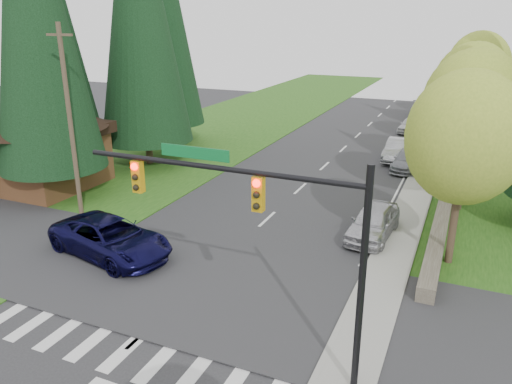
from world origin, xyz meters
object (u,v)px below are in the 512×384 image
Objects in this scene: parked_car_b at (408,160)px; parked_car_e at (420,110)px; parked_car_c at (398,150)px; suv_navy at (111,238)px; parked_car_a at (373,222)px; parked_car_d at (410,125)px.

parked_car_e is (-1.40, 20.81, 0.08)m from parked_car_b.
parked_car_c is at bearing 115.14° from parked_car_b.
parked_car_a is (10.43, 6.70, -0.06)m from suv_navy.
suv_navy is 21.93m from parked_car_b.
suv_navy is 1.31× the size of parked_car_a.
parked_car_b is at bearing 94.10° from parked_car_a.
parked_car_d is at bearing -95.53° from parked_car_e.
suv_navy is 1.32× the size of parked_car_b.
parked_car_d is 0.78× the size of parked_car_e.
parked_car_b is 2.44m from parked_car_c.
parked_car_c is (-1.00, 2.23, 0.12)m from parked_car_b.
parked_car_e is at bearing 0.20° from suv_navy.
parked_car_a is at bearing -79.42° from parked_car_d.
parked_car_c is at bearing 97.96° from parked_car_a.
suv_navy is 1.18× the size of parked_car_e.
parked_car_c is at bearing -10.77° from suv_navy.
parked_car_c reaches higher than parked_car_b.
suv_navy is at bearing -108.21° from parked_car_e.
suv_navy is at bearing -143.16° from parked_car_a.
suv_navy is at bearing -112.54° from parked_car_c.
suv_navy is at bearing -98.41° from parked_car_d.
parked_car_c is (9.43, 21.52, -0.06)m from suv_navy.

